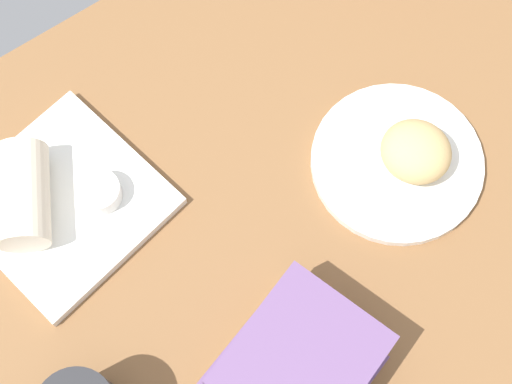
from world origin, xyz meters
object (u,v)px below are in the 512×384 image
scone_pastry (416,152)px  round_plate (398,164)px  breakfast_wrap (23,195)px  book_stack (292,369)px  square_plate (63,203)px  sauce_cup (99,192)px

scone_pastry → round_plate: bearing=150.4°
breakfast_wrap → book_stack: size_ratio=0.57×
round_plate → book_stack: book_stack is taller
round_plate → square_plate: size_ratio=1.01×
sauce_cup → breakfast_wrap: bearing=151.9°
breakfast_wrap → book_stack: book_stack is taller
square_plate → book_stack: (11.16, -34.57, 3.55)cm
square_plate → breakfast_wrap: breakfast_wrap is taller
square_plate → book_stack: bearing=-72.1°
book_stack → scone_pastry: bearing=23.8°
square_plate → breakfast_wrap: bearing=151.9°
square_plate → breakfast_wrap: 5.80cm
scone_pastry → book_stack: bearing=-156.2°
scone_pastry → breakfast_wrap: 49.86cm
square_plate → sauce_cup: 5.57cm
round_plate → book_stack: 31.12cm
breakfast_wrap → square_plate: bearing=-179.9°
round_plate → breakfast_wrap: breakfast_wrap is taller
sauce_cup → square_plate: bearing=151.9°
sauce_cup → book_stack: bearing=-78.3°
scone_pastry → square_plate: (-40.31, 21.71, -3.54)cm
square_plate → scone_pastry: bearing=-28.3°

